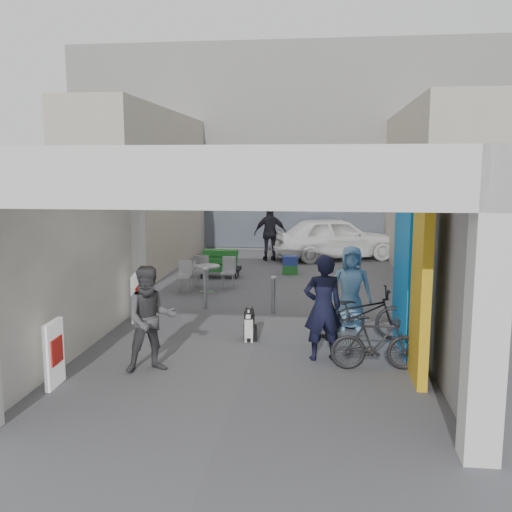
# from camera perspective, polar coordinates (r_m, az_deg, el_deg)

# --- Properties ---
(ground) EXTENTS (90.00, 90.00, 0.00)m
(ground) POSITION_cam_1_polar(r_m,az_deg,el_deg) (10.84, 0.02, -8.63)
(ground) COLOR #515155
(ground) RESTS_ON ground
(arcade_canopy) EXTENTS (6.40, 6.45, 6.40)m
(arcade_canopy) POSITION_cam_1_polar(r_m,az_deg,el_deg) (9.51, 2.66, 3.08)
(arcade_canopy) COLOR silver
(arcade_canopy) RESTS_ON ground
(far_building) EXTENTS (18.00, 4.08, 8.00)m
(far_building) POSITION_cam_1_polar(r_m,az_deg,el_deg) (24.30, 4.01, 10.61)
(far_building) COLOR silver
(far_building) RESTS_ON ground
(plaza_bldg_left) EXTENTS (2.00, 9.00, 5.00)m
(plaza_bldg_left) POSITION_cam_1_polar(r_m,az_deg,el_deg) (18.68, -11.10, 6.40)
(plaza_bldg_left) COLOR #B2AA93
(plaza_bldg_left) RESTS_ON ground
(plaza_bldg_right) EXTENTS (2.00, 9.00, 5.00)m
(plaza_bldg_right) POSITION_cam_1_polar(r_m,az_deg,el_deg) (18.08, 17.36, 6.08)
(plaza_bldg_right) COLOR #B2AA93
(plaza_bldg_right) RESTS_ON ground
(bollard_left) EXTENTS (0.09, 0.09, 0.95)m
(bollard_left) POSITION_cam_1_polar(r_m,az_deg,el_deg) (13.28, -5.09, -3.26)
(bollard_left) COLOR #94969C
(bollard_left) RESTS_ON ground
(bollard_center) EXTENTS (0.09, 0.09, 0.82)m
(bollard_center) POSITION_cam_1_polar(r_m,az_deg,el_deg) (12.85, 1.75, -3.93)
(bollard_center) COLOR #94969C
(bollard_center) RESTS_ON ground
(bollard_right) EXTENTS (0.09, 0.09, 0.82)m
(bollard_right) POSITION_cam_1_polar(r_m,az_deg,el_deg) (13.04, 8.05, -3.83)
(bollard_right) COLOR #94969C
(bollard_right) RESTS_ON ground
(advert_board_near) EXTENTS (0.12, 0.55, 1.00)m
(advert_board_near) POSITION_cam_1_polar(r_m,az_deg,el_deg) (9.15, -19.52, -9.18)
(advert_board_near) COLOR white
(advert_board_near) RESTS_ON ground
(advert_board_far) EXTENTS (0.17, 0.56, 1.00)m
(advert_board_far) POSITION_cam_1_polar(r_m,az_deg,el_deg) (12.46, -11.98, -4.09)
(advert_board_far) COLOR white
(advert_board_far) RESTS_ON ground
(cafe_set) EXTENTS (1.41, 1.14, 0.85)m
(cafe_set) POSITION_cam_1_polar(r_m,az_deg,el_deg) (15.33, -5.10, -2.27)
(cafe_set) COLOR #ABABB0
(cafe_set) RESTS_ON ground
(produce_stand) EXTENTS (1.23, 0.66, 0.81)m
(produce_stand) POSITION_cam_1_polar(r_m,az_deg,el_deg) (17.03, -3.64, -1.07)
(produce_stand) COLOR black
(produce_stand) RESTS_ON ground
(crate_stack) EXTENTS (0.46, 0.36, 0.56)m
(crate_stack) POSITION_cam_1_polar(r_m,az_deg,el_deg) (17.52, 3.45, -0.91)
(crate_stack) COLOR #1B5F21
(crate_stack) RESTS_ON ground
(border_collie) EXTENTS (0.25, 0.49, 0.68)m
(border_collie) POSITION_cam_1_polar(r_m,az_deg,el_deg) (10.87, -0.64, -7.10)
(border_collie) COLOR black
(border_collie) RESTS_ON ground
(man_with_dog) EXTENTS (0.75, 0.59, 1.82)m
(man_with_dog) POSITION_cam_1_polar(r_m,az_deg,el_deg) (9.74, 6.70, -5.15)
(man_with_dog) COLOR black
(man_with_dog) RESTS_ON ground
(man_back_turned) EXTENTS (1.03, 0.94, 1.73)m
(man_back_turned) POSITION_cam_1_polar(r_m,az_deg,el_deg) (9.31, -10.50, -6.21)
(man_back_turned) COLOR #424244
(man_back_turned) RESTS_ON ground
(man_elderly) EXTENTS (0.87, 0.60, 1.70)m
(man_elderly) POSITION_cam_1_polar(r_m,az_deg,el_deg) (11.67, 9.44, -3.15)
(man_elderly) COLOR #6292C0
(man_elderly) RESTS_ON ground
(man_crates) EXTENTS (1.22, 0.75, 1.94)m
(man_crates) POSITION_cam_1_polar(r_m,az_deg,el_deg) (19.96, 1.44, 2.31)
(man_crates) COLOR black
(man_crates) RESTS_ON ground
(bicycle_front) EXTENTS (1.96, 0.76, 1.01)m
(bicycle_front) POSITION_cam_1_polar(r_m,az_deg,el_deg) (11.11, 10.24, -5.62)
(bicycle_front) COLOR black
(bicycle_front) RESTS_ON ground
(bicycle_rear) EXTENTS (1.52, 0.56, 0.90)m
(bicycle_rear) POSITION_cam_1_polar(r_m,az_deg,el_deg) (9.53, 11.97, -8.50)
(bicycle_rear) COLOR black
(bicycle_rear) RESTS_ON ground
(white_van) EXTENTS (4.82, 3.24, 1.52)m
(white_van) POSITION_cam_1_polar(r_m,az_deg,el_deg) (20.48, 7.92, 1.81)
(white_van) COLOR white
(white_van) RESTS_ON ground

